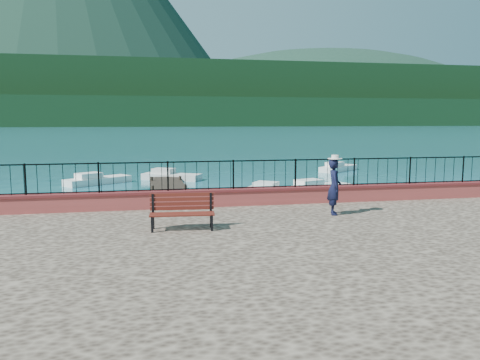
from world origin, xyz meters
name	(u,v)px	position (x,y,z in m)	size (l,w,h in m)	color
ground	(269,273)	(0.00, 0.00, 0.00)	(2000.00, 2000.00, 0.00)	#19596B
parapet	(242,197)	(0.00, 3.70, 1.49)	(28.00, 0.46, 0.58)	#A83E3C
railing	(242,175)	(0.00, 3.70, 2.25)	(27.00, 0.05, 0.95)	black
dock	(171,198)	(-2.00, 12.00, 0.15)	(2.00, 16.00, 0.30)	#2D231C
far_forest	(150,112)	(0.00, 300.00, 9.00)	(900.00, 60.00, 18.00)	black
foothills	(149,96)	(0.00, 360.00, 22.00)	(900.00, 120.00, 44.00)	black
companion_hill	(323,123)	(220.00, 560.00, 0.00)	(448.00, 384.00, 180.00)	#142D23
park_bench	(182,219)	(-2.28, 0.50, 1.49)	(1.75, 0.70, 0.95)	black
person	(334,187)	(2.48, 1.61, 2.06)	(0.63, 0.41, 1.73)	black
hat	(335,157)	(2.48, 1.61, 2.99)	(0.44, 0.44, 0.12)	silver
boat_0	(102,202)	(-5.23, 9.91, 0.40)	(3.58, 1.30, 0.80)	silver
boat_1	(275,189)	(3.53, 12.18, 0.40)	(3.40, 1.30, 0.80)	silver
boat_2	(317,185)	(6.34, 13.20, 0.40)	(4.12, 1.30, 0.80)	white
boat_3	(98,178)	(-6.28, 19.32, 0.40)	(4.25, 1.30, 0.80)	white
boat_4	(172,174)	(-1.51, 20.53, 0.40)	(4.05, 1.30, 0.80)	silver
boat_5	(338,166)	(12.02, 23.50, 0.40)	(4.02, 1.30, 0.80)	silver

